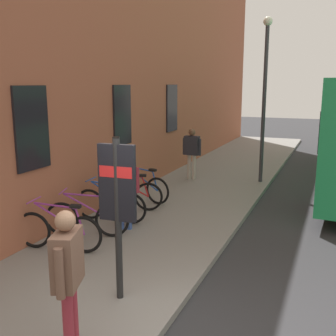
{
  "coord_description": "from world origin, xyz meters",
  "views": [
    {
      "loc": [
        -4.04,
        -1.89,
        3.23
      ],
      "look_at": [
        2.95,
        1.06,
        1.64
      ],
      "focal_mm": 43.11,
      "sensor_mm": 36.0,
      "label": 1
    }
  ],
  "objects_px": {
    "bicycle_under_window": "(128,195)",
    "transit_info_sign": "(117,193)",
    "bicycle_mid_rack": "(111,205)",
    "pedestrian_near_bus": "(68,268)",
    "pedestrian_by_facade": "(125,183)",
    "bicycle_leaning_wall": "(87,218)",
    "bicycle_far_end": "(142,187)",
    "pedestrian_crossing_street": "(192,149)",
    "bicycle_by_door": "(59,231)",
    "street_lamp": "(265,87)"
  },
  "relations": [
    {
      "from": "pedestrian_crossing_street",
      "to": "bicycle_under_window",
      "type": "bearing_deg",
      "value": 174.82
    },
    {
      "from": "bicycle_leaning_wall",
      "to": "bicycle_mid_rack",
      "type": "relative_size",
      "value": 0.96
    },
    {
      "from": "bicycle_mid_rack",
      "to": "pedestrian_near_bus",
      "type": "bearing_deg",
      "value": -154.91
    },
    {
      "from": "bicycle_leaning_wall",
      "to": "bicycle_under_window",
      "type": "bearing_deg",
      "value": 2.23
    },
    {
      "from": "bicycle_mid_rack",
      "to": "bicycle_far_end",
      "type": "height_order",
      "value": "same"
    },
    {
      "from": "bicycle_far_end",
      "to": "bicycle_mid_rack",
      "type": "bearing_deg",
      "value": -177.46
    },
    {
      "from": "bicycle_mid_rack",
      "to": "pedestrian_by_facade",
      "type": "distance_m",
      "value": 0.9
    },
    {
      "from": "transit_info_sign",
      "to": "street_lamp",
      "type": "xyz_separation_m",
      "value": [
        8.11,
        -0.6,
        1.42
      ]
    },
    {
      "from": "bicycle_under_window",
      "to": "pedestrian_by_facade",
      "type": "bearing_deg",
      "value": -154.09
    },
    {
      "from": "bicycle_leaning_wall",
      "to": "bicycle_far_end",
      "type": "bearing_deg",
      "value": 2.41
    },
    {
      "from": "bicycle_far_end",
      "to": "pedestrian_near_bus",
      "type": "xyz_separation_m",
      "value": [
        -5.93,
        -2.04,
        0.68
      ]
    },
    {
      "from": "transit_info_sign",
      "to": "bicycle_under_window",
      "type": "bearing_deg",
      "value": 26.79
    },
    {
      "from": "bicycle_far_end",
      "to": "street_lamp",
      "type": "height_order",
      "value": "street_lamp"
    },
    {
      "from": "transit_info_sign",
      "to": "bicycle_leaning_wall",
      "type": "bearing_deg",
      "value": 44.14
    },
    {
      "from": "bicycle_far_end",
      "to": "transit_info_sign",
      "type": "relative_size",
      "value": 0.73
    },
    {
      "from": "pedestrian_near_bus",
      "to": "transit_info_sign",
      "type": "bearing_deg",
      "value": 4.08
    },
    {
      "from": "pedestrian_near_bus",
      "to": "pedestrian_by_facade",
      "type": "xyz_separation_m",
      "value": [
        3.88,
        1.41,
        -0.04
      ]
    },
    {
      "from": "pedestrian_near_bus",
      "to": "pedestrian_by_facade",
      "type": "relative_size",
      "value": 1.04
    },
    {
      "from": "bicycle_leaning_wall",
      "to": "bicycle_far_end",
      "type": "relative_size",
      "value": 0.97
    },
    {
      "from": "bicycle_leaning_wall",
      "to": "pedestrian_by_facade",
      "type": "height_order",
      "value": "pedestrian_by_facade"
    },
    {
      "from": "pedestrian_crossing_street",
      "to": "pedestrian_by_facade",
      "type": "xyz_separation_m",
      "value": [
        -4.97,
        -0.24,
        0.0
      ]
    },
    {
      "from": "bicycle_under_window",
      "to": "street_lamp",
      "type": "distance_m",
      "value": 5.66
    },
    {
      "from": "bicycle_by_door",
      "to": "pedestrian_by_facade",
      "type": "xyz_separation_m",
      "value": [
        1.51,
        -0.59,
        0.64
      ]
    },
    {
      "from": "pedestrian_near_bus",
      "to": "bicycle_by_door",
      "type": "bearing_deg",
      "value": 40.24
    },
    {
      "from": "bicycle_leaning_wall",
      "to": "pedestrian_by_facade",
      "type": "relative_size",
      "value": 1.01
    },
    {
      "from": "bicycle_mid_rack",
      "to": "bicycle_under_window",
      "type": "relative_size",
      "value": 1.04
    },
    {
      "from": "bicycle_mid_rack",
      "to": "bicycle_far_end",
      "type": "bearing_deg",
      "value": 2.54
    },
    {
      "from": "transit_info_sign",
      "to": "pedestrian_by_facade",
      "type": "relative_size",
      "value": 1.43
    },
    {
      "from": "bicycle_far_end",
      "to": "pedestrian_near_bus",
      "type": "distance_m",
      "value": 6.31
    },
    {
      "from": "bicycle_far_end",
      "to": "pedestrian_by_facade",
      "type": "distance_m",
      "value": 2.24
    },
    {
      "from": "bicycle_under_window",
      "to": "pedestrian_near_bus",
      "type": "xyz_separation_m",
      "value": [
        -5.08,
        -2.0,
        0.68
      ]
    },
    {
      "from": "bicycle_under_window",
      "to": "pedestrian_by_facade",
      "type": "relative_size",
      "value": 1.01
    },
    {
      "from": "bicycle_far_end",
      "to": "pedestrian_crossing_street",
      "type": "height_order",
      "value": "pedestrian_crossing_street"
    },
    {
      "from": "bicycle_under_window",
      "to": "transit_info_sign",
      "type": "height_order",
      "value": "transit_info_sign"
    },
    {
      "from": "bicycle_by_door",
      "to": "pedestrian_by_facade",
      "type": "height_order",
      "value": "pedestrian_by_facade"
    },
    {
      "from": "bicycle_mid_rack",
      "to": "pedestrian_crossing_street",
      "type": "height_order",
      "value": "pedestrian_crossing_street"
    },
    {
      "from": "bicycle_leaning_wall",
      "to": "transit_info_sign",
      "type": "relative_size",
      "value": 0.71
    },
    {
      "from": "bicycle_by_door",
      "to": "bicycle_mid_rack",
      "type": "height_order",
      "value": "same"
    },
    {
      "from": "pedestrian_crossing_street",
      "to": "bicycle_leaning_wall",
      "type": "bearing_deg",
      "value": 177.29
    },
    {
      "from": "bicycle_by_door",
      "to": "pedestrian_by_facade",
      "type": "distance_m",
      "value": 1.74
    },
    {
      "from": "bicycle_under_window",
      "to": "pedestrian_crossing_street",
      "type": "height_order",
      "value": "pedestrian_crossing_street"
    },
    {
      "from": "pedestrian_crossing_street",
      "to": "bicycle_by_door",
      "type": "bearing_deg",
      "value": 176.92
    },
    {
      "from": "bicycle_mid_rack",
      "to": "transit_info_sign",
      "type": "relative_size",
      "value": 0.74
    },
    {
      "from": "bicycle_by_door",
      "to": "bicycle_far_end",
      "type": "distance_m",
      "value": 3.56
    },
    {
      "from": "bicycle_leaning_wall",
      "to": "street_lamp",
      "type": "relative_size",
      "value": 0.33
    },
    {
      "from": "bicycle_mid_rack",
      "to": "pedestrian_near_bus",
      "type": "xyz_separation_m",
      "value": [
        -4.19,
        -1.96,
        0.68
      ]
    },
    {
      "from": "street_lamp",
      "to": "pedestrian_near_bus",
      "type": "bearing_deg",
      "value": 176.91
    },
    {
      "from": "bicycle_far_end",
      "to": "pedestrian_crossing_street",
      "type": "bearing_deg",
      "value": -7.48
    },
    {
      "from": "bicycle_mid_rack",
      "to": "pedestrian_crossing_street",
      "type": "distance_m",
      "value": 4.71
    },
    {
      "from": "street_lamp",
      "to": "bicycle_leaning_wall",
      "type": "bearing_deg",
      "value": 158.64
    }
  ]
}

